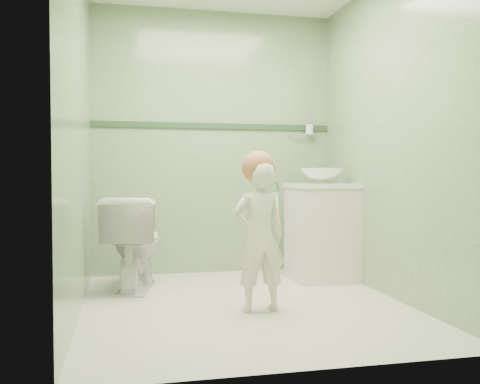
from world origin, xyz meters
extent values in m
plane|color=beige|center=(0.00, 0.00, 0.00)|extent=(2.50, 2.50, 0.00)
cube|color=gray|center=(0.00, 1.25, 1.20)|extent=(2.20, 0.04, 2.40)
cube|color=gray|center=(0.00, -1.25, 1.20)|extent=(2.20, 0.04, 2.40)
cube|color=gray|center=(-1.10, 0.00, 1.20)|extent=(0.04, 2.50, 2.40)
cube|color=gray|center=(1.10, 0.00, 1.20)|extent=(0.04, 2.50, 2.40)
cube|color=#28442A|center=(0.00, 1.24, 1.35)|extent=(2.20, 0.02, 0.05)
cube|color=silver|center=(0.84, 0.70, 0.40)|extent=(0.52, 0.50, 0.80)
cube|color=white|center=(0.84, 0.70, 0.81)|extent=(0.54, 0.52, 0.04)
imported|color=white|center=(0.84, 0.70, 0.89)|extent=(0.37, 0.37, 0.13)
cylinder|color=silver|center=(0.84, 0.90, 0.95)|extent=(0.03, 0.03, 0.18)
cylinder|color=silver|center=(0.84, 0.85, 1.03)|extent=(0.02, 0.12, 0.02)
cylinder|color=silver|center=(0.84, 1.20, 1.28)|extent=(0.26, 0.02, 0.02)
cylinder|color=silver|center=(0.90, 1.18, 1.33)|extent=(0.07, 0.07, 0.09)
cylinder|color=#D34643|center=(0.91, 1.19, 1.40)|extent=(0.01, 0.01, 0.17)
cylinder|color=purple|center=(0.90, 1.17, 1.40)|extent=(0.01, 0.01, 0.17)
imported|color=white|center=(-0.74, 0.66, 0.37)|extent=(0.55, 0.79, 0.73)
imported|color=beige|center=(0.06, -0.18, 0.49)|extent=(0.38, 0.26, 0.99)
sphere|color=#B46A44|center=(0.06, -0.15, 0.95)|extent=(0.22, 0.22, 0.22)
cylinder|color=#14826A|center=(0.15, -0.30, 0.83)|extent=(0.07, 0.14, 0.06)
cube|color=white|center=(0.08, -0.26, 0.87)|extent=(0.03, 0.03, 0.02)
camera|label=1|loc=(-0.81, -3.51, 0.91)|focal=39.11mm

